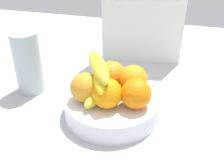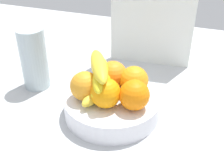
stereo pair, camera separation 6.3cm
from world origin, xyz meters
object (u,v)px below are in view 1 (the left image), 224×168
object	(u,v)px
orange_front_left	(136,94)
cutting_board	(143,13)
orange_front_right	(133,79)
orange_back_left	(85,87)
orange_center	(111,75)
thermos_tumbler	(28,62)
banana_bunch	(101,78)
fruit_bowl	(112,105)
orange_back_right	(107,93)

from	to	relation	value
orange_front_left	cutting_board	bearing A→B (deg)	96.26
orange_front_right	orange_back_left	size ratio (longest dim) A/B	1.00
orange_center	thermos_tumbler	size ratio (longest dim) A/B	0.40
orange_center	banana_bunch	distance (cm)	5.01
orange_center	cutting_board	world-z (taller)	cutting_board
cutting_board	orange_front_right	bearing A→B (deg)	-90.33
orange_front_left	banana_bunch	bearing A→B (deg)	163.27
fruit_bowl	cutting_board	distance (cm)	36.27
fruit_bowl	orange_back_left	size ratio (longest dim) A/B	3.36
orange_back_right	thermos_tumbler	world-z (taller)	thermos_tumbler
orange_front_right	thermos_tumbler	size ratio (longest dim) A/B	0.40
orange_back_right	fruit_bowl	bearing A→B (deg)	86.83
orange_back_left	thermos_tumbler	size ratio (longest dim) A/B	0.40
orange_front_right	banana_bunch	world-z (taller)	banana_bunch
banana_bunch	orange_back_left	bearing A→B (deg)	-137.30
banana_bunch	cutting_board	size ratio (longest dim) A/B	0.52
thermos_tumbler	banana_bunch	bearing A→B (deg)	-13.35
orange_front_left	orange_back_right	world-z (taller)	same
orange_front_right	orange_back_right	size ratio (longest dim) A/B	1.00
orange_center	cutting_board	xyz separation A→B (cm)	(4.41, 28.08, 8.53)
banana_bunch	thermos_tumbler	xyz separation A→B (cm)	(-24.00, 5.69, -1.34)
fruit_bowl	orange_back_left	distance (cm)	9.74
fruit_bowl	orange_back_left	world-z (taller)	orange_back_left
orange_front_right	cutting_board	size ratio (longest dim) A/B	0.21
orange_front_left	banana_bunch	size ratio (longest dim) A/B	0.41
orange_back_right	banana_bunch	world-z (taller)	banana_bunch
orange_front_left	orange_center	size ratio (longest dim) A/B	1.00
cutting_board	orange_back_right	bearing A→B (deg)	-99.11
fruit_bowl	orange_front_right	distance (cm)	9.13
orange_back_right	banana_bunch	distance (cm)	5.43
orange_front_right	orange_center	distance (cm)	6.45
orange_back_left	fruit_bowl	bearing A→B (deg)	25.04
orange_front_left	orange_center	bearing A→B (deg)	137.87
orange_front_right	orange_back_right	xyz separation A→B (cm)	(-5.14, -8.13, 0.00)
banana_bunch	cutting_board	distance (cm)	33.93
orange_back_right	thermos_tumbler	xyz separation A→B (cm)	(-26.77, 10.14, 0.09)
orange_back_left	thermos_tumbler	xyz separation A→B (cm)	(-20.58, 8.86, 0.09)
banana_bunch	orange_front_right	bearing A→B (deg)	25.01
orange_front_right	orange_front_left	bearing A→B (deg)	-73.92
cutting_board	thermos_tumbler	size ratio (longest dim) A/B	1.88
banana_bunch	thermos_tumbler	distance (cm)	24.71
orange_center	banana_bunch	bearing A→B (deg)	-108.31
cutting_board	orange_front_left	bearing A→B (deg)	-88.01
orange_back_right	cutting_board	size ratio (longest dim) A/B	0.21
fruit_bowl	orange_back_right	size ratio (longest dim) A/B	3.36
orange_back_left	cutting_board	bearing A→B (deg)	75.38
orange_front_right	orange_center	world-z (taller)	same
orange_front_right	orange_back_left	world-z (taller)	same
orange_center	cutting_board	bearing A→B (deg)	81.08
orange_back_right	cutting_board	bearing A→B (deg)	85.15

